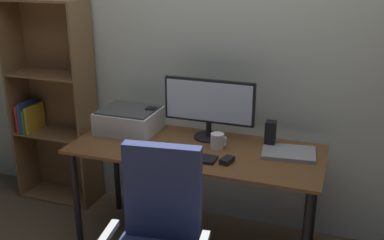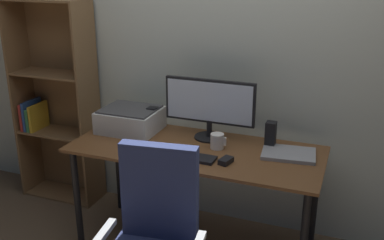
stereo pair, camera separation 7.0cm
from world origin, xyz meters
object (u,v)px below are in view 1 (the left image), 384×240
(speaker_right, at_px, (270,134))
(printer, at_px, (129,120))
(mouse, at_px, (227,160))
(coffee_mug, at_px, (217,141))
(speaker_left, at_px, (152,119))
(monitor, at_px, (209,104))
(keyboard, at_px, (193,157))
(laptop, at_px, (289,153))
(desk, at_px, (196,160))
(bookshelf, at_px, (53,105))

(speaker_right, bearing_deg, printer, -177.07)
(mouse, relative_size, printer, 0.24)
(coffee_mug, distance_m, speaker_right, 0.34)
(coffee_mug, relative_size, speaker_left, 0.60)
(speaker_left, bearing_deg, monitor, 1.09)
(speaker_right, bearing_deg, keyboard, -139.61)
(keyboard, height_order, laptop, laptop)
(keyboard, distance_m, coffee_mug, 0.23)
(desk, xyz_separation_m, speaker_left, (-0.39, 0.18, 0.17))
(bookshelf, bearing_deg, monitor, -5.95)
(mouse, bearing_deg, speaker_right, 74.42)
(laptop, bearing_deg, coffee_mug, -179.79)
(desk, xyz_separation_m, keyboard, (0.04, -0.16, 0.10))
(mouse, bearing_deg, keyboard, -163.26)
(monitor, xyz_separation_m, printer, (-0.56, -0.06, -0.16))
(laptop, height_order, printer, printer)
(keyboard, bearing_deg, speaker_right, 41.75)
(desk, relative_size, mouse, 16.70)
(monitor, bearing_deg, mouse, -56.99)
(laptop, height_order, bookshelf, bookshelf)
(speaker_left, distance_m, bookshelf, 0.94)
(mouse, bearing_deg, laptop, 51.37)
(coffee_mug, distance_m, laptop, 0.45)
(printer, bearing_deg, keyboard, -27.01)
(desk, height_order, mouse, mouse)
(coffee_mug, height_order, laptop, coffee_mug)
(mouse, height_order, speaker_right, speaker_right)
(coffee_mug, relative_size, bookshelf, 0.06)
(desk, xyz_separation_m, mouse, (0.25, -0.15, 0.10))
(mouse, height_order, printer, printer)
(monitor, relative_size, coffee_mug, 5.98)
(speaker_left, height_order, bookshelf, bookshelf)
(desk, distance_m, bookshelf, 1.36)
(speaker_right, height_order, bookshelf, bookshelf)
(printer, relative_size, bookshelf, 0.25)
(monitor, bearing_deg, speaker_right, -1.09)
(coffee_mug, distance_m, printer, 0.67)
(keyboard, bearing_deg, monitor, 93.23)
(keyboard, xyz_separation_m, speaker_right, (0.40, 0.34, 0.08))
(keyboard, bearing_deg, coffee_mug, 66.89)
(speaker_right, bearing_deg, bookshelf, 175.19)
(monitor, distance_m, speaker_left, 0.44)
(laptop, relative_size, bookshelf, 0.20)
(keyboard, height_order, coffee_mug, coffee_mug)
(keyboard, bearing_deg, desk, 104.16)
(desk, relative_size, coffee_mug, 15.70)
(speaker_left, bearing_deg, bookshelf, 170.94)
(bookshelf, bearing_deg, desk, -14.12)
(coffee_mug, bearing_deg, mouse, -59.00)
(bookshelf, bearing_deg, laptop, -7.12)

